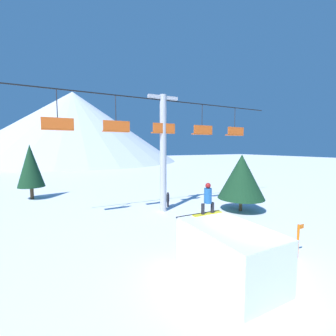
{
  "coord_description": "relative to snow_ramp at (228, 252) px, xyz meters",
  "views": [
    {
      "loc": [
        -6.86,
        -6.0,
        4.97
      ],
      "look_at": [
        -1.11,
        5.16,
        3.8
      ],
      "focal_mm": 24.0,
      "sensor_mm": 36.0,
      "label": 1
    }
  ],
  "objects": [
    {
      "name": "pine_tree_near",
      "position": [
        7.11,
        6.42,
        1.71
      ],
      "size": [
        3.54,
        3.54,
        4.41
      ],
      "color": "#4C3823",
      "rests_on": "ground_plane"
    },
    {
      "name": "mountain_ridge",
      "position": [
        1.11,
        77.91,
        10.8
      ],
      "size": [
        69.6,
        69.6,
        23.6
      ],
      "color": "silver",
      "rests_on": "ground_plane"
    },
    {
      "name": "snowboarder",
      "position": [
        0.29,
        1.66,
        1.7
      ],
      "size": [
        1.5,
        0.34,
        1.4
      ],
      "color": "yellow",
      "rests_on": "snow_ramp"
    },
    {
      "name": "chairlift",
      "position": [
        1.76,
        9.16,
        4.24
      ],
      "size": [
        21.01,
        0.5,
        8.85
      ],
      "color": "#B2B2B7",
      "rests_on": "ground_plane"
    },
    {
      "name": "pine_tree_far",
      "position": [
        -7.66,
        18.56,
        2.2
      ],
      "size": [
        2.37,
        2.37,
        5.24
      ],
      "color": "#4C3823",
      "rests_on": "ground_plane"
    },
    {
      "name": "distant_skier",
      "position": [
        2.66,
        10.14,
        -0.33
      ],
      "size": [
        0.24,
        0.24,
        1.23
      ],
      "color": "black",
      "rests_on": "ground_plane"
    },
    {
      "name": "ground_plane",
      "position": [
        1.11,
        -0.2,
        -1.0
      ],
      "size": [
        220.0,
        220.0,
        0.0
      ],
      "primitive_type": "plane",
      "color": "white"
    },
    {
      "name": "snow_ramp",
      "position": [
        0.0,
        0.0,
        0.0
      ],
      "size": [
        2.3,
        3.92,
        2.0
      ],
      "color": "white",
      "rests_on": "ground_plane"
    },
    {
      "name": "trail_marker",
      "position": [
        3.84,
        -0.28,
        -0.17
      ],
      "size": [
        0.41,
        0.1,
        1.55
      ],
      "color": "orange",
      "rests_on": "ground_plane"
    }
  ]
}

